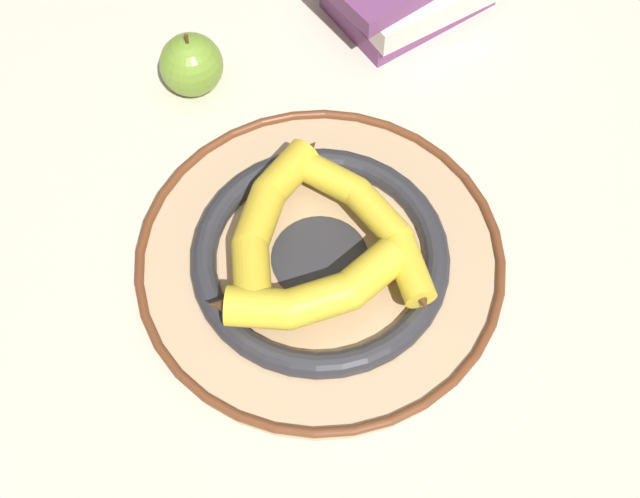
# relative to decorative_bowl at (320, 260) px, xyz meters

# --- Properties ---
(ground_plane) EXTENTS (2.80, 2.80, 0.00)m
(ground_plane) POSITION_rel_decorative_bowl_xyz_m (-0.00, 0.03, -0.02)
(ground_plane) COLOR beige
(decorative_bowl) EXTENTS (0.37, 0.37, 0.04)m
(decorative_bowl) POSITION_rel_decorative_bowl_xyz_m (0.00, 0.00, 0.00)
(decorative_bowl) COLOR tan
(decorative_bowl) RESTS_ON ground_plane
(banana_a) EXTENTS (0.14, 0.18, 0.03)m
(banana_a) POSITION_rel_decorative_bowl_xyz_m (-0.05, -0.03, 0.04)
(banana_a) COLOR yellow
(banana_a) RESTS_ON decorative_bowl
(banana_b) EXTENTS (0.09, 0.20, 0.04)m
(banana_b) POSITION_rel_decorative_bowl_xyz_m (0.05, -0.03, 0.04)
(banana_b) COLOR gold
(banana_b) RESTS_ON decorative_bowl
(banana_c) EXTENTS (0.19, 0.09, 0.04)m
(banana_c) POSITION_rel_decorative_bowl_xyz_m (0.01, 0.06, 0.04)
(banana_c) COLOR yellow
(banana_c) RESTS_ON decorative_bowl
(apple) EXTENTS (0.07, 0.07, 0.08)m
(apple) POSITION_rel_decorative_bowl_xyz_m (0.15, -0.24, 0.02)
(apple) COLOR olive
(apple) RESTS_ON ground_plane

